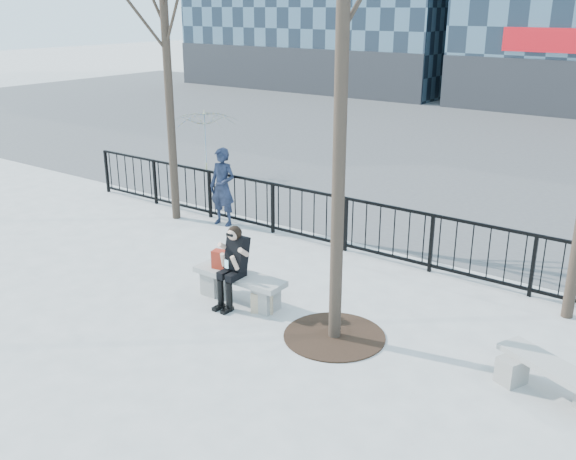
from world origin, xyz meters
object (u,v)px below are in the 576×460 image
Objects in this scene: bench_second at (552,376)px; seated_woman at (232,267)px; bench_main at (239,284)px; standing_man at (223,187)px.

seated_woman reaches higher than bench_second.
seated_woman reaches higher than bench_main.
bench_main is 4.01m from standing_man.
seated_woman is at bearing -151.42° from bench_second.
bench_main is 4.88m from bench_second.
standing_man is (-7.70, 2.58, 0.59)m from bench_second.
standing_man reaches higher than bench_main.
bench_second is 0.85× the size of standing_man.
bench_main is at bearing 90.00° from seated_woman.
bench_second is 8.14m from standing_man.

